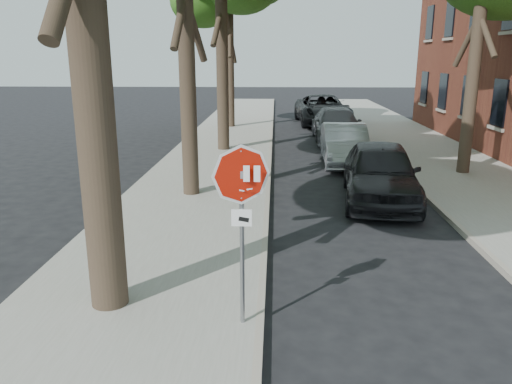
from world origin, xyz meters
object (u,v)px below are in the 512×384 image
(car_a, at_px, (380,172))
(car_d, at_px, (322,110))
(car_b, at_px, (345,145))
(stop_sign, at_px, (242,201))
(car_c, at_px, (337,125))

(car_a, relative_size, car_d, 0.78)
(car_b, xyz_separation_m, car_d, (0.20, 11.32, 0.12))
(stop_sign, relative_size, car_b, 0.59)
(stop_sign, relative_size, car_c, 0.50)
(stop_sign, height_order, car_a, stop_sign)
(car_c, distance_m, car_d, 6.13)
(car_b, bearing_deg, car_d, 90.64)
(stop_sign, distance_m, car_b, 12.15)
(car_b, bearing_deg, stop_sign, -102.62)
(stop_sign, xyz_separation_m, car_d, (3.19, 23.04, -1.10))
(car_d, bearing_deg, car_b, -94.24)
(stop_sign, bearing_deg, car_c, 78.96)
(car_b, height_order, car_c, car_c)
(car_a, bearing_deg, car_d, 97.04)
(car_a, xyz_separation_m, car_d, (-0.11, 16.20, 0.03))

